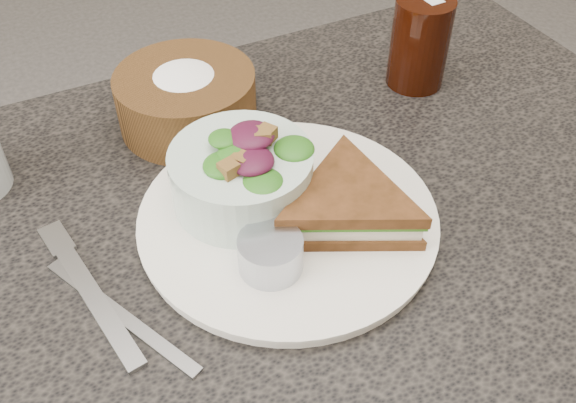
# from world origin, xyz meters

# --- Properties ---
(dinner_plate) EXTENTS (0.29, 0.29, 0.01)m
(dinner_plate) POSITION_xyz_m (0.01, 0.02, 0.76)
(dinner_plate) COLOR silver
(dinner_plate) RESTS_ON dining_table
(sandwich) EXTENTS (0.21, 0.21, 0.04)m
(sandwich) POSITION_xyz_m (0.06, -0.01, 0.78)
(sandwich) COLOR #5A3117
(sandwich) RESTS_ON dinner_plate
(salad_bowl) EXTENTS (0.18, 0.18, 0.08)m
(salad_bowl) POSITION_xyz_m (-0.02, 0.06, 0.80)
(salad_bowl) COLOR #B4CDBE
(salad_bowl) RESTS_ON dinner_plate
(dressing_ramekin) EXTENTS (0.07, 0.07, 0.04)m
(dressing_ramekin) POSITION_xyz_m (-0.03, -0.03, 0.78)
(dressing_ramekin) COLOR #A5AAB6
(dressing_ramekin) RESTS_ON dinner_plate
(orange_wedge) EXTENTS (0.07, 0.07, 0.02)m
(orange_wedge) POSITION_xyz_m (0.04, 0.09, 0.77)
(orange_wedge) COLOR orange
(orange_wedge) RESTS_ON dinner_plate
(fork) EXTENTS (0.05, 0.17, 0.00)m
(fork) POSITION_xyz_m (-0.18, 0.01, 0.75)
(fork) COLOR #9D9E9E
(fork) RESTS_ON dining_table
(knife) EXTENTS (0.09, 0.17, 0.00)m
(knife) POSITION_xyz_m (-0.17, -0.02, 0.75)
(knife) COLOR gray
(knife) RESTS_ON dining_table
(bread_basket) EXTENTS (0.20, 0.20, 0.09)m
(bread_basket) POSITION_xyz_m (-0.02, 0.22, 0.79)
(bread_basket) COLOR brown
(bread_basket) RESTS_ON dining_table
(cola_glass) EXTENTS (0.07, 0.07, 0.12)m
(cola_glass) POSITION_xyz_m (0.27, 0.17, 0.81)
(cola_glass) COLOR black
(cola_glass) RESTS_ON dining_table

